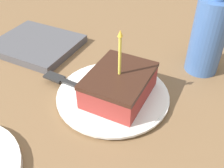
% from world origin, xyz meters
% --- Properties ---
extents(ground_plane, '(2.40, 2.40, 0.04)m').
position_xyz_m(ground_plane, '(0.00, 0.00, -0.02)').
color(ground_plane, brown).
rests_on(ground_plane, ground).
extents(plate, '(0.23, 0.23, 0.01)m').
position_xyz_m(plate, '(0.02, -0.00, 0.01)').
color(plate, white).
rests_on(plate, ground_plane).
extents(cake_slice, '(0.11, 0.14, 0.15)m').
position_xyz_m(cake_slice, '(0.03, 0.00, 0.04)').
color(cake_slice, '#99332D').
rests_on(cake_slice, plate).
extents(fork, '(0.20, 0.03, 0.00)m').
position_xyz_m(fork, '(-0.06, -0.02, 0.02)').
color(fork, '#262626').
rests_on(fork, plate).
extents(bottle, '(0.08, 0.08, 0.23)m').
position_xyz_m(bottle, '(0.16, 0.19, 0.09)').
color(bottle, '#3F66A5').
rests_on(bottle, ground_plane).
extents(marble_board, '(0.21, 0.18, 0.02)m').
position_xyz_m(marble_board, '(-0.25, 0.09, 0.01)').
color(marble_board, '#4C4C51').
rests_on(marble_board, ground_plane).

